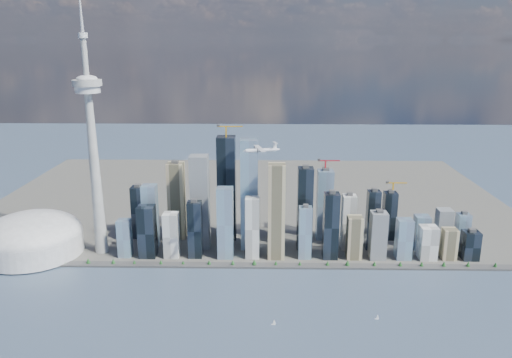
{
  "coord_description": "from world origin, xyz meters",
  "views": [
    {
      "loc": [
        45.13,
        -657.82,
        434.03
      ],
      "look_at": [
        26.88,
        260.0,
        178.23
      ],
      "focal_mm": 35.0,
      "sensor_mm": 36.0,
      "label": 1
    }
  ],
  "objects_px": {
    "needle_tower": "(92,144)",
    "airplane": "(261,150)",
    "sailboat_east": "(377,318)",
    "sailboat_west": "(274,323)",
    "dome_stadium": "(32,237)"
  },
  "relations": [
    {
      "from": "needle_tower",
      "to": "airplane",
      "type": "distance_m",
      "value": 364.75
    },
    {
      "from": "sailboat_west",
      "to": "dome_stadium",
      "type": "bearing_deg",
      "value": 153.37
    },
    {
      "from": "dome_stadium",
      "to": "airplane",
      "type": "distance_m",
      "value": 538.88
    },
    {
      "from": "needle_tower",
      "to": "dome_stadium",
      "type": "distance_m",
      "value": 241.4
    },
    {
      "from": "airplane",
      "to": "sailboat_west",
      "type": "bearing_deg",
      "value": -95.1
    },
    {
      "from": "airplane",
      "to": "sailboat_east",
      "type": "bearing_deg",
      "value": -45.51
    },
    {
      "from": "needle_tower",
      "to": "sailboat_east",
      "type": "height_order",
      "value": "needle_tower"
    },
    {
      "from": "airplane",
      "to": "sailboat_east",
      "type": "distance_m",
      "value": 334.21
    },
    {
      "from": "sailboat_west",
      "to": "airplane",
      "type": "bearing_deg",
      "value": 100.07
    },
    {
      "from": "needle_tower",
      "to": "airplane",
      "type": "height_order",
      "value": "needle_tower"
    },
    {
      "from": "dome_stadium",
      "to": "sailboat_east",
      "type": "distance_m",
      "value": 709.49
    },
    {
      "from": "sailboat_west",
      "to": "sailboat_east",
      "type": "distance_m",
      "value": 168.06
    },
    {
      "from": "airplane",
      "to": "needle_tower",
      "type": "bearing_deg",
      "value": 143.69
    },
    {
      "from": "needle_tower",
      "to": "sailboat_west",
      "type": "xyz_separation_m",
      "value": [
        359.62,
        -269.5,
        -232.53
      ]
    },
    {
      "from": "needle_tower",
      "to": "dome_stadium",
      "type": "relative_size",
      "value": 2.75
    }
  ]
}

